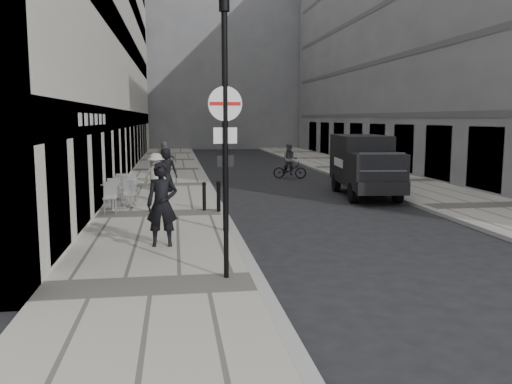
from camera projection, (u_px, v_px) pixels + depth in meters
ground at (290, 346)px, 7.50m from camera, size 120.00×120.00×0.00m
sidewalk at (165, 186)px, 24.83m from camera, size 4.00×60.00×0.12m
far_sidewalk at (393, 182)px, 26.45m from camera, size 4.00×60.00×0.12m
building_left at (89, 9)px, 29.40m from camera, size 4.00×45.00×18.00m
building_right at (435, 2)px, 32.21m from camera, size 6.00×45.00×20.00m
building_far at (200, 48)px, 61.10m from camera, size 24.00×16.00×22.00m
walking_man at (162, 204)px, 12.75m from camera, size 0.75×0.51×2.00m
sign_post at (225, 153)px, 10.01m from camera, size 0.63×0.14×3.70m
lamppost at (225, 104)px, 14.19m from camera, size 0.27×0.27×6.07m
bollard_near at (204, 197)px, 17.79m from camera, size 0.12×0.12×0.88m
bollard_far at (219, 197)px, 17.57m from camera, size 0.13×0.13×0.94m
panel_van at (364, 162)px, 21.78m from camera, size 2.43×5.34×2.44m
cyclist at (290, 165)px, 28.34m from camera, size 1.81×0.98×1.85m
pedestrian_a at (165, 162)px, 25.19m from camera, size 1.25×0.89×1.96m
pedestrian_b at (156, 177)px, 19.85m from camera, size 1.30×1.18×1.75m
pedestrian_c at (166, 170)px, 22.29m from camera, size 0.99×0.76×1.82m
cafe_table_near at (131, 192)px, 18.79m from camera, size 0.72×1.62×0.92m
cafe_table_mid at (120, 187)px, 20.43m from camera, size 0.70×1.57×0.90m
cafe_table_far at (112, 195)px, 17.88m from camera, size 0.77×1.74×0.99m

